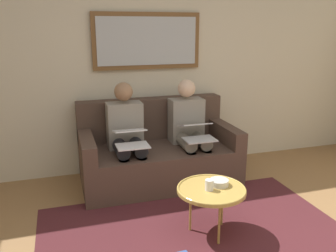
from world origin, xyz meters
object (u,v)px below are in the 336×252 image
person_right (127,133)px  person_left (189,128)px  framed_mirror (147,41)px  couch (157,153)px  laptop_silver (197,131)px  bowl (219,182)px  coffee_table (211,190)px  cup (209,185)px  laptop_white (131,137)px

person_right → person_left: bearing=180.0°
framed_mirror → person_right: framed_mirror is taller
couch → laptop_silver: size_ratio=4.44×
bowl → person_left: (-0.14, -1.11, 0.17)m
coffee_table → laptop_silver: (-0.23, -0.91, 0.23)m
bowl → person_right: bearing=-62.5°
bowl → coffee_table: bearing=25.4°
cup → person_right: size_ratio=0.08×
cup → bowl: (-0.12, -0.06, -0.02)m
coffee_table → laptop_silver: size_ratio=1.49×
couch → laptop_white: 0.57m
framed_mirror → laptop_white: 1.21m
laptop_silver → person_right: (0.72, -0.23, -0.02)m
framed_mirror → laptop_silver: 1.20m
person_left → person_right: (0.72, 0.00, 0.00)m
person_left → laptop_white: 0.76m
couch → laptop_white: couch is taller
framed_mirror → laptop_white: framed_mirror is taller
framed_mirror → bowl: (-0.22, 1.56, -1.11)m
cup → person_left: person_left is taller
laptop_white → couch: bearing=-139.1°
coffee_table → cup: (0.03, 0.02, 0.06)m
framed_mirror → bowl: bearing=97.9°
couch → cup: (-0.10, 1.23, 0.14)m
bowl → laptop_silver: 0.90m
framed_mirror → cup: 1.96m
cup → couch: bearing=-85.4°
couch → laptop_white: (0.36, 0.31, 0.32)m
framed_mirror → cup: size_ratio=14.04×
laptop_white → person_right: bearing=-90.0°
coffee_table → person_left: (-0.23, -1.15, 0.21)m
framed_mirror → laptop_silver: bearing=117.4°
cup → laptop_silver: (-0.26, -0.93, 0.17)m
coffee_table → laptop_white: bearing=-61.8°
coffee_table → person_right: (0.49, -1.15, 0.21)m
person_left → laptop_white: bearing=18.7°
coffee_table → bowl: bowl is taller
framed_mirror → person_left: bearing=128.1°
bowl → person_left: bearing=-97.2°
bowl → laptop_silver: (-0.14, -0.87, 0.19)m
coffee_table → cup: bearing=32.1°
couch → laptop_silver: 0.57m
laptop_white → bowl: bearing=123.7°
person_left → person_right: bearing=0.0°
bowl → framed_mirror: bearing=-82.1°
coffee_table → person_right: bearing=-67.1°
person_left → laptop_silver: (0.00, 0.23, 0.02)m
framed_mirror → person_right: bearing=51.9°
laptop_silver → coffee_table: bearing=75.9°
framed_mirror → person_right: (0.36, 0.46, -0.94)m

